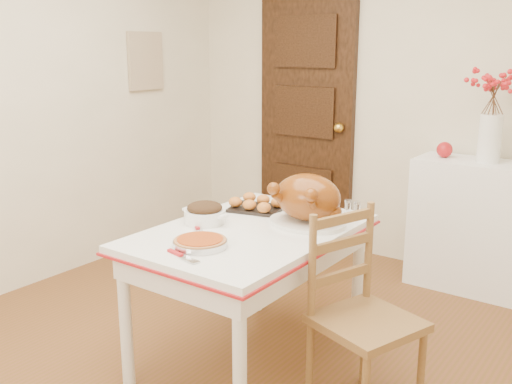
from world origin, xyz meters
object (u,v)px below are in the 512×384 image
Objects in this scene: chair_oak at (367,318)px; kitchen_table at (250,297)px; sideboard at (480,227)px; pumpkin_pie at (200,241)px; turkey_platter at (308,200)px.

kitchen_table is at bearing 106.09° from chair_oak.
sideboard is 2.16m from pumpkin_pie.
sideboard is 0.96× the size of chair_oak.
turkey_platter is at bearing 50.58° from kitchen_table.
kitchen_table is 0.58m from turkey_platter.
pumpkin_pie is (-0.69, -0.31, 0.30)m from chair_oak.
chair_oak reaches higher than sideboard.
sideboard is 0.72× the size of kitchen_table.
sideboard is at bearing 90.03° from turkey_platter.
kitchen_table is at bearing 85.32° from pumpkin_pie.
pumpkin_pie is at bearing 133.06° from chair_oak.
sideboard is at bearing 18.43° from chair_oak.
kitchen_table is (-0.68, -1.67, -0.07)m from sideboard.
chair_oak is at bearing -10.52° from turkey_platter.
turkey_platter is (0.19, 0.23, 0.50)m from kitchen_table.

